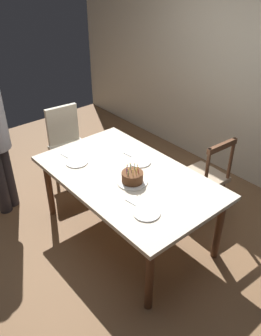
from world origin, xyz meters
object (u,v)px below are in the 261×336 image
Objects in this scene: birthday_cake at (132,178)px; plate_near_celebrant at (77,162)px; chair_upholstered at (68,141)px; plate_near_guest at (147,213)px; chair_spindle_back at (204,178)px; dining_table at (127,181)px; plate_far_side at (140,162)px.

plate_near_celebrant is at bearing -162.19° from birthday_cake.
chair_upholstered reaches higher than plate_near_celebrant.
plate_near_guest is 0.23× the size of chair_upholstered.
plate_near_guest is 1.87m from chair_upholstered.
birthday_cake is 0.65m from plate_near_celebrant.
plate_near_celebrant is 1.36m from chair_spindle_back.
plate_near_guest is at bearing 0.00° from plate_near_celebrant.
dining_table is 6.40× the size of birthday_cake.
plate_near_celebrant is 1.00× the size of plate_near_guest.
plate_near_celebrant is at bearing -129.74° from plate_far_side.
chair_spindle_back and chair_upholstered have the same top height.
birthday_cake is 0.29× the size of chair_spindle_back.
chair_spindle_back reaches higher than plate_near_guest.
birthday_cake is at bearing -18.85° from dining_table.
plate_near_guest is (0.63, -0.48, 0.00)m from plate_far_side.
dining_table is 1.30m from chair_upholstered.
chair_spindle_back reaches higher than plate_near_celebrant.
chair_spindle_back is 1.72m from chair_upholstered.
plate_near_celebrant is at bearing -124.42° from chair_spindle_back.
dining_table is 8.14× the size of plate_near_guest.
birthday_cake reaches higher than plate_near_celebrant.
chair_spindle_back is 1.00× the size of chair_upholstered.
plate_near_celebrant is 0.23× the size of chair_upholstered.
plate_near_guest is at bearing -24.28° from dining_table.
plate_far_side is 0.23× the size of chair_upholstered.
dining_table is at bearing -106.92° from chair_spindle_back.
plate_near_guest is 0.23× the size of chair_spindle_back.
birthday_cake is at bearing -98.45° from chair_spindle_back.
chair_upholstered is at bearing 173.60° from birthday_cake.
dining_table is at bearing 155.72° from plate_near_guest.
chair_spindle_back is at bearing 81.55° from birthday_cake.
chair_spindle_back is (0.35, 0.61, -0.28)m from plate_far_side.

